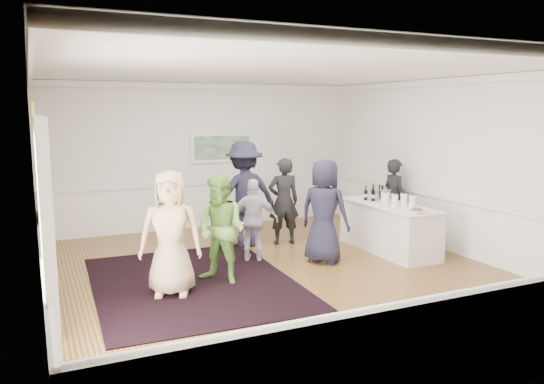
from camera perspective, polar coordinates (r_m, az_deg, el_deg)
name	(u,v)px	position (r m, az deg, el deg)	size (l,w,h in m)	color
floor	(281,276)	(8.55, 1.02, -8.98)	(8.00, 8.00, 0.00)	olive
ceiling	(282,71)	(8.16, 1.08, 12.93)	(7.00, 8.00, 0.02)	white
wall_left	(35,190)	(7.41, -24.15, 0.18)	(0.02, 8.00, 3.20)	white
wall_right	(455,166)	(10.21, 19.08, 2.63)	(0.02, 8.00, 3.20)	white
wall_back	(204,156)	(11.92, -7.30, 3.86)	(7.00, 0.02, 3.20)	white
wall_front	(480,228)	(4.96, 21.46, -3.60)	(7.00, 0.02, 3.20)	white
wainscoting	(281,245)	(8.41, 1.03, -5.74)	(7.00, 8.00, 1.00)	white
mirror	(36,165)	(8.68, -24.01, 2.67)	(0.05, 1.25, 1.85)	yellow
doorway	(45,235)	(5.58, -23.25, -4.31)	(0.10, 1.78, 2.56)	white
landscape_painting	(222,148)	(11.98, -5.40, 4.78)	(1.44, 0.06, 0.66)	white
area_rug	(193,282)	(8.30, -8.49, -9.57)	(2.91, 3.83, 0.02)	black
serving_table	(389,228)	(10.12, 12.43, -3.76)	(0.84, 2.20, 0.89)	silver
bartender	(394,199)	(11.12, 13.02, -0.71)	(0.60, 0.39, 1.63)	black
guest_tan	(170,233)	(7.61, -10.88, -4.38)	(0.88, 0.57, 1.80)	tan
guest_green	(221,229)	(8.06, -5.46, -4.03)	(0.80, 0.63, 1.65)	#6EA642
guest_lilac	(254,220)	(9.21, -1.96, -3.04)	(0.85, 0.35, 1.45)	silver
guest_dark_a	(244,194)	(10.16, -3.01, -0.25)	(1.31, 0.75, 2.03)	black
guest_dark_b	(284,201)	(10.36, 1.25, -0.99)	(0.62, 0.41, 1.70)	black
guest_navy	(324,211)	(9.13, 5.64, -2.06)	(0.88, 0.57, 1.79)	black
wine_bottles	(376,192)	(10.41, 11.12, -0.02)	(0.39, 0.27, 0.31)	black
juice_pitchers	(399,200)	(9.78, 13.51, -0.88)	(0.35, 0.59, 0.24)	#61A23A
ice_bucket	(384,196)	(10.20, 11.96, -0.46)	(0.26, 0.26, 0.24)	silver
nut_bowl	(417,211)	(9.28, 15.29, -1.97)	(0.28, 0.28, 0.08)	white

